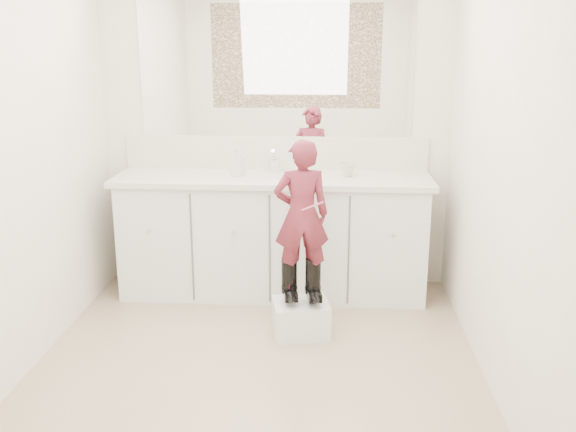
{
  "coord_description": "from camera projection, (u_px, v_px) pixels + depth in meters",
  "views": [
    {
      "loc": [
        0.4,
        -3.29,
        1.84
      ],
      "look_at": [
        0.16,
        0.44,
        0.81
      ],
      "focal_mm": 40.0,
      "sensor_mm": 36.0,
      "label": 1
    }
  ],
  "objects": [
    {
      "name": "step_stool",
      "position": [
        301.0,
        318.0,
        4.12
      ],
      "size": [
        0.39,
        0.35,
        0.22
      ],
      "primitive_type": "cube",
      "rotation": [
        0.0,
        0.0,
        0.18
      ],
      "color": "silver",
      "rests_on": "floor"
    },
    {
      "name": "boot_right",
      "position": [
        313.0,
        280.0,
        4.07
      ],
      "size": [
        0.14,
        0.21,
        0.29
      ],
      "primitive_type": null,
      "rotation": [
        0.0,
        0.0,
        0.18
      ],
      "color": "black",
      "rests_on": "step_stool"
    },
    {
      "name": "wall_right",
      "position": [
        505.0,
        169.0,
        3.28
      ],
      "size": [
        0.0,
        3.0,
        3.0
      ],
      "primitive_type": "plane",
      "rotation": [
        1.57,
        0.0,
        -1.57
      ],
      "color": "beige",
      "rests_on": "floor"
    },
    {
      "name": "countertop",
      "position": [
        273.0,
        179.0,
        4.61
      ],
      "size": [
        2.28,
        0.58,
        0.04
      ],
      "primitive_type": "cube",
      "color": "beige",
      "rests_on": "vanity_cabinet"
    },
    {
      "name": "dot_panel",
      "position": [
        188.0,
        109.0,
        1.8
      ],
      "size": [
        2.0,
        0.01,
        1.2
      ],
      "primitive_type": "cube",
      "color": "#472819",
      "rests_on": "wall_front"
    },
    {
      "name": "vanity_cabinet",
      "position": [
        273.0,
        238.0,
        4.74
      ],
      "size": [
        2.2,
        0.55,
        0.85
      ],
      "primitive_type": "cube",
      "color": "silver",
      "rests_on": "floor"
    },
    {
      "name": "boot_left",
      "position": [
        289.0,
        279.0,
        4.07
      ],
      "size": [
        0.14,
        0.21,
        0.29
      ],
      "primitive_type": null,
      "rotation": [
        0.0,
        0.0,
        0.18
      ],
      "color": "black",
      "rests_on": "step_stool"
    },
    {
      "name": "faucet",
      "position": [
        274.0,
        165.0,
        4.75
      ],
      "size": [
        0.08,
        0.08,
        0.1
      ],
      "primitive_type": "cylinder",
      "color": "silver",
      "rests_on": "countertop"
    },
    {
      "name": "cup",
      "position": [
        347.0,
        170.0,
        4.6
      ],
      "size": [
        0.14,
        0.14,
        0.1
      ],
      "primitive_type": "imported",
      "rotation": [
        0.0,
        0.0,
        -0.35
      ],
      "color": "beige",
      "rests_on": "countertop"
    },
    {
      "name": "wall_left",
      "position": [
        11.0,
        163.0,
        3.44
      ],
      "size": [
        0.0,
        3.0,
        3.0
      ],
      "primitive_type": "plane",
      "rotation": [
        1.57,
        0.0,
        1.57
      ],
      "color": "beige",
      "rests_on": "floor"
    },
    {
      "name": "wall_front",
      "position": [
        193.0,
        261.0,
        1.91
      ],
      "size": [
        2.6,
        0.0,
        2.6
      ],
      "primitive_type": "plane",
      "rotation": [
        -1.57,
        0.0,
        0.0
      ],
      "color": "beige",
      "rests_on": "floor"
    },
    {
      "name": "toddler",
      "position": [
        302.0,
        215.0,
        3.96
      ],
      "size": [
        0.38,
        0.29,
        0.95
      ],
      "primitive_type": "imported",
      "rotation": [
        0.0,
        0.0,
        3.32
      ],
      "color": "#AE3544",
      "rests_on": "step_stool"
    },
    {
      "name": "backsplash",
      "position": [
        276.0,
        153.0,
        4.84
      ],
      "size": [
        2.28,
        0.03,
        0.25
      ],
      "primitive_type": "cube",
      "color": "beige",
      "rests_on": "countertop"
    },
    {
      "name": "floor",
      "position": [
        255.0,
        372.0,
        3.68
      ],
      "size": [
        3.0,
        3.0,
        0.0
      ],
      "primitive_type": "plane",
      "color": "#8A6D5A",
      "rests_on": "ground"
    },
    {
      "name": "mirror",
      "position": [
        275.0,
        68.0,
        4.67
      ],
      "size": [
        2.0,
        0.02,
        1.0
      ],
      "primitive_type": "cube",
      "color": "white",
      "rests_on": "wall_back"
    },
    {
      "name": "toothbrush",
      "position": [
        313.0,
        206.0,
        3.85
      ],
      "size": [
        0.14,
        0.04,
        0.06
      ],
      "primitive_type": "cylinder",
      "rotation": [
        0.0,
        1.22,
        0.18
      ],
      "color": "#CE5077",
      "rests_on": "toddler"
    },
    {
      "name": "soap_bottle",
      "position": [
        238.0,
        162.0,
        4.62
      ],
      "size": [
        0.12,
        0.12,
        0.2
      ],
      "primitive_type": "imported",
      "rotation": [
        0.0,
        0.0,
        -0.39
      ],
      "color": "beige",
      "rests_on": "countertop"
    },
    {
      "name": "wall_back",
      "position": [
        276.0,
        128.0,
        4.8
      ],
      "size": [
        2.6,
        0.0,
        2.6
      ],
      "primitive_type": "plane",
      "rotation": [
        1.57,
        0.0,
        0.0
      ],
      "color": "beige",
      "rests_on": "floor"
    }
  ]
}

